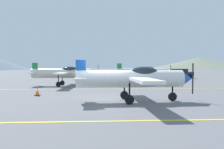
{
  "coord_description": "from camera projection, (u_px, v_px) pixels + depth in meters",
  "views": [
    {
      "loc": [
        -0.32,
        -13.18,
        2.02
      ],
      "look_at": [
        1.08,
        10.0,
        1.2
      ],
      "focal_mm": 36.57,
      "sensor_mm": 36.0,
      "label": 1
    }
  ],
  "objects": [
    {
      "name": "airplane_mid",
      "position": [
        65.0,
        73.0,
        23.66
      ],
      "size": [
        6.92,
        7.98,
        2.39
      ],
      "color": "silver",
      "rests_on": "ground_plane"
    },
    {
      "name": "ground_plane",
      "position": [
        104.0,
        101.0,
        13.24
      ],
      "size": [
        400.0,
        400.0,
        0.0
      ],
      "primitive_type": "plane",
      "color": "slate"
    },
    {
      "name": "car_sedan",
      "position": [
        180.0,
        73.0,
        39.17
      ],
      "size": [
        4.6,
        2.77,
        1.62
      ],
      "color": "black",
      "rests_on": "ground_plane"
    },
    {
      "name": "hill_centerleft",
      "position": [
        199.0,
        63.0,
        171.56
      ],
      "size": [
        78.68,
        78.68,
        8.51
      ],
      "primitive_type": "cone",
      "color": "slate",
      "rests_on": "ground_plane"
    },
    {
      "name": "airplane_near",
      "position": [
        134.0,
        78.0,
        13.13
      ],
      "size": [
        6.91,
        7.97,
        2.39
      ],
      "color": "white",
      "rests_on": "ground_plane"
    },
    {
      "name": "apron_line_far",
      "position": [
        102.0,
        89.0,
        20.34
      ],
      "size": [
        80.0,
        0.16,
        0.01
      ],
      "primitive_type": "cube",
      "color": "yellow",
      "rests_on": "ground_plane"
    },
    {
      "name": "airplane_far",
      "position": [
        144.0,
        72.0,
        28.39
      ],
      "size": [
        6.93,
        7.99,
        2.39
      ],
      "color": "silver",
      "rests_on": "ground_plane"
    },
    {
      "name": "apron_line_near",
      "position": [
        107.0,
        121.0,
        8.37
      ],
      "size": [
        80.0,
        0.16,
        0.01
      ],
      "primitive_type": "cube",
      "color": "yellow",
      "rests_on": "ground_plane"
    },
    {
      "name": "traffic_cone_front",
      "position": [
        37.0,
        92.0,
        15.75
      ],
      "size": [
        0.36,
        0.36,
        0.59
      ],
      "color": "black",
      "rests_on": "ground_plane"
    }
  ]
}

